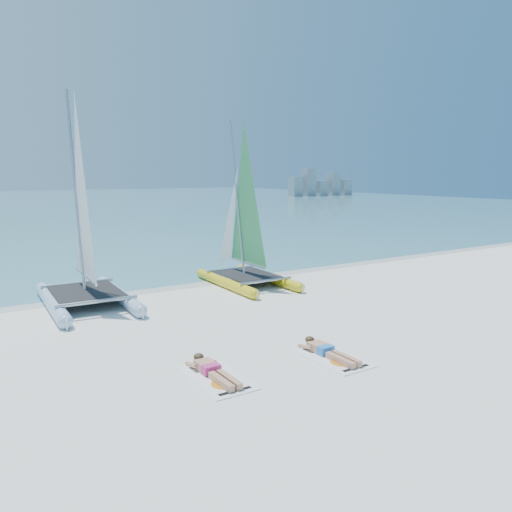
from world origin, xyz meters
The scene contains 10 objects.
ground centered at (0.00, 0.00, 0.00)m, with size 140.00×140.00×0.00m, color white.
sea centered at (0.00, 63.00, 0.01)m, with size 140.00×115.00×0.01m, color #699CAF.
wet_sand_strip centered at (0.00, 5.50, 0.00)m, with size 140.00×1.40×0.01m, color silver.
distant_skyline centered at (53.71, 62.00, 1.94)m, with size 14.00×2.00×5.00m.
catamaran_blue centered at (-3.45, 4.52, 2.08)m, with size 2.64×5.21×6.98m.
catamaran_yellow centered at (2.34, 4.63, 1.98)m, with size 2.28×4.95×6.27m.
towel_a centered at (-2.70, -2.88, 0.01)m, with size 1.00×1.85×0.02m, color white.
sunbather_a centered at (-2.70, -2.69, 0.12)m, with size 0.37×1.73×0.26m.
towel_b centered at (0.03, -3.27, 0.01)m, with size 1.00×1.85×0.02m, color white.
sunbather_b centered at (0.03, -3.08, 0.12)m, with size 0.37×1.73×0.26m.
Camera 1 is at (-7.14, -11.36, 4.10)m, focal length 35.00 mm.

